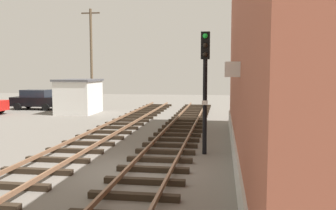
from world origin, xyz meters
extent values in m
plane|color=slate|center=(0.00, 0.00, 0.00)|extent=(80.00, 80.00, 0.00)
cube|color=#2D2319|center=(0.62, -2.72, 0.09)|extent=(2.50, 0.24, 0.18)
cube|color=#2D2319|center=(0.62, -1.36, 0.09)|extent=(2.50, 0.24, 0.18)
cube|color=#2D2319|center=(0.62, 0.00, 0.09)|extent=(2.50, 0.24, 0.18)
cube|color=#2D2319|center=(0.62, 1.36, 0.09)|extent=(2.50, 0.24, 0.18)
cube|color=#2D2319|center=(0.62, 2.72, 0.09)|extent=(2.50, 0.24, 0.18)
cube|color=#2D2319|center=(0.62, 4.09, 0.09)|extent=(2.50, 0.24, 0.18)
cube|color=#2D2319|center=(0.62, 5.45, 0.09)|extent=(2.50, 0.24, 0.18)
cube|color=#2D2319|center=(0.62, 6.81, 0.09)|extent=(2.50, 0.24, 0.18)
cube|color=#2D2319|center=(0.62, 8.17, 0.09)|extent=(2.50, 0.24, 0.18)
cube|color=#2D2319|center=(0.62, 9.54, 0.09)|extent=(2.50, 0.24, 0.18)
cube|color=#2D2319|center=(0.62, 10.90, 0.09)|extent=(2.50, 0.24, 0.18)
cube|color=#2D2319|center=(0.62, 12.26, 0.09)|extent=(2.50, 0.24, 0.18)
cube|color=#2D2319|center=(0.62, 13.62, 0.09)|extent=(2.50, 0.24, 0.18)
cube|color=#2D2319|center=(0.62, 14.99, 0.09)|extent=(2.50, 0.24, 0.18)
cube|color=#2D2319|center=(0.62, 16.35, 0.09)|extent=(2.50, 0.24, 0.18)
cube|color=#2D2319|center=(0.62, 17.71, 0.09)|extent=(2.50, 0.24, 0.18)
cube|color=#2D2319|center=(0.62, 19.07, 0.09)|extent=(2.50, 0.24, 0.18)
cube|color=#2D2319|center=(0.62, 20.43, 0.09)|extent=(2.50, 0.24, 0.18)
cube|color=#2D2319|center=(0.62, 21.80, 0.09)|extent=(2.50, 0.24, 0.18)
cube|color=#2D2319|center=(0.62, 23.16, 0.09)|extent=(2.50, 0.24, 0.18)
cube|color=brown|center=(-0.10, 0.00, 0.25)|extent=(0.08, 47.68, 0.14)
cube|color=brown|center=(1.34, 0.00, 0.25)|extent=(0.08, 47.68, 0.14)
cube|color=#2D2319|center=(-3.19, -2.38, 0.09)|extent=(2.50, 0.24, 0.18)
cube|color=#2D2319|center=(-3.19, -0.79, 0.09)|extent=(2.50, 0.24, 0.18)
cube|color=#2D2319|center=(-3.19, 0.79, 0.09)|extent=(2.50, 0.24, 0.18)
cube|color=#2D2319|center=(-3.19, 2.38, 0.09)|extent=(2.50, 0.24, 0.18)
cube|color=#2D2319|center=(-3.19, 3.97, 0.09)|extent=(2.50, 0.24, 0.18)
cube|color=#2D2319|center=(-3.19, 5.56, 0.09)|extent=(2.50, 0.24, 0.18)
cube|color=#2D2319|center=(-3.19, 7.15, 0.09)|extent=(2.50, 0.24, 0.18)
cube|color=#2D2319|center=(-3.19, 8.74, 0.09)|extent=(2.50, 0.24, 0.18)
cube|color=#2D2319|center=(-3.19, 10.33, 0.09)|extent=(2.50, 0.24, 0.18)
cube|color=#2D2319|center=(-3.19, 11.92, 0.09)|extent=(2.50, 0.24, 0.18)
cube|color=#2D2319|center=(-3.19, 13.51, 0.09)|extent=(2.50, 0.24, 0.18)
cube|color=#2D2319|center=(-3.19, 15.10, 0.09)|extent=(2.50, 0.24, 0.18)
cube|color=#2D2319|center=(-3.19, 16.69, 0.09)|extent=(2.50, 0.24, 0.18)
cube|color=#2D2319|center=(-3.19, 18.28, 0.09)|extent=(2.50, 0.24, 0.18)
cube|color=#2D2319|center=(-3.19, 19.87, 0.09)|extent=(2.50, 0.24, 0.18)
cube|color=#2D2319|center=(-3.19, 21.46, 0.09)|extent=(2.50, 0.24, 0.18)
cube|color=#2D2319|center=(-3.19, 23.05, 0.09)|extent=(2.50, 0.24, 0.18)
cube|color=brown|center=(-3.91, 0.00, 0.25)|extent=(0.08, 47.68, 0.14)
cube|color=brown|center=(-2.47, 0.00, 0.25)|extent=(0.08, 47.68, 0.14)
cylinder|color=black|center=(2.23, 2.99, 1.95)|extent=(0.18, 0.18, 3.90)
cube|color=black|center=(2.23, 2.99, 4.45)|extent=(0.36, 0.24, 1.10)
sphere|color=#19E53F|center=(2.23, 2.81, 4.82)|extent=(0.20, 0.20, 0.20)
sphere|color=black|center=(2.23, 2.81, 4.45)|extent=(0.20, 0.20, 0.20)
sphere|color=black|center=(2.23, 2.81, 4.09)|extent=(0.20, 0.20, 0.20)
cube|color=white|center=(2.23, 2.85, 2.15)|extent=(0.24, 0.03, 0.18)
cube|color=#99513D|center=(6.87, 1.84, 3.87)|extent=(6.89, 19.65, 7.74)
cube|color=#B2B2AD|center=(3.40, 1.84, 0.45)|extent=(0.08, 19.65, 0.90)
cube|color=silver|center=(3.21, -1.11, 3.48)|extent=(0.44, 0.60, 0.44)
cube|color=silver|center=(-8.53, 16.09, 1.30)|extent=(2.80, 3.60, 2.60)
cube|color=#4C4C51|center=(-8.53, 16.09, 2.68)|extent=(3.00, 3.80, 0.16)
cube|color=brown|center=(-9.95, 16.09, 1.00)|extent=(0.06, 0.90, 2.00)
cube|color=black|center=(-13.40, 18.36, 0.72)|extent=(4.20, 1.80, 0.80)
cube|color=#1E232D|center=(-13.40, 18.36, 1.44)|extent=(2.31, 1.66, 0.64)
cylinder|color=black|center=(-12.10, 19.26, 0.32)|extent=(0.64, 0.24, 0.64)
cylinder|color=black|center=(-12.10, 17.46, 0.32)|extent=(0.64, 0.24, 0.64)
cylinder|color=black|center=(-14.71, 19.26, 0.32)|extent=(0.64, 0.24, 0.64)
cylinder|color=black|center=(-14.71, 17.46, 0.32)|extent=(0.64, 0.24, 0.64)
cylinder|color=black|center=(-14.76, 15.05, 0.32)|extent=(0.64, 0.24, 0.64)
cylinder|color=brown|center=(-9.47, 21.71, 4.62)|extent=(0.24, 0.24, 9.25)
cube|color=#4C3D2D|center=(-9.47, 21.71, 8.85)|extent=(1.80, 0.12, 0.12)
camera|label=1|loc=(2.93, -12.02, 3.45)|focal=39.21mm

